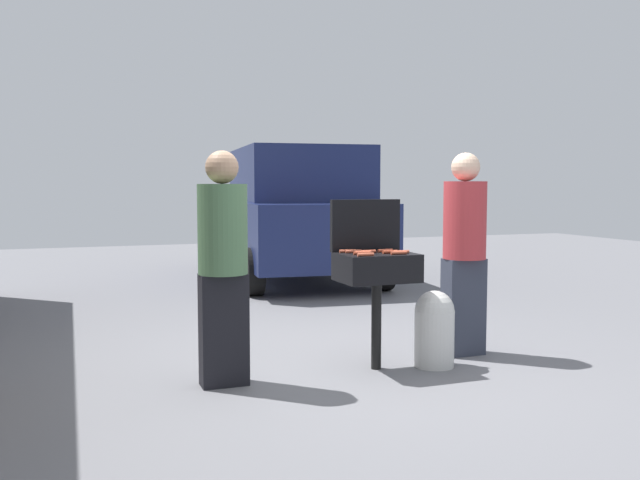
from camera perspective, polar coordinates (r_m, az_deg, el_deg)
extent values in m
plane|color=slate|center=(5.56, 1.83, -10.59)|extent=(24.00, 24.00, 0.00)
cylinder|color=black|center=(5.43, 4.76, -7.14)|extent=(0.08, 0.08, 0.70)
cube|color=black|center=(5.36, 4.79, -2.30)|extent=(0.60, 0.44, 0.22)
cube|color=black|center=(5.53, 3.84, 1.25)|extent=(0.60, 0.05, 0.42)
cylinder|color=#AD4228|center=(5.35, 5.90, -0.99)|extent=(0.13, 0.04, 0.03)
cylinder|color=#C6593D|center=(5.39, 2.32, -0.93)|extent=(0.13, 0.04, 0.03)
cylinder|color=#B74C33|center=(5.36, 4.06, -0.98)|extent=(0.13, 0.03, 0.03)
cylinder|color=#C6593D|center=(5.13, 3.85, -1.23)|extent=(0.13, 0.03, 0.03)
cylinder|color=#B74C33|center=(5.45, 5.50, -0.89)|extent=(0.13, 0.03, 0.03)
cylinder|color=#C6593D|center=(5.37, 2.83, -0.96)|extent=(0.13, 0.04, 0.03)
cylinder|color=#C6593D|center=(5.36, 6.83, -0.99)|extent=(0.13, 0.03, 0.03)
cylinder|color=#C6593D|center=(5.28, 3.64, -1.05)|extent=(0.13, 0.03, 0.03)
cylinder|color=#B74C33|center=(5.27, 6.64, -1.08)|extent=(0.13, 0.03, 0.03)
cylinder|color=#AD4228|center=(5.23, 3.53, -1.10)|extent=(0.13, 0.04, 0.03)
cylinder|color=silver|center=(5.59, 9.57, -8.14)|extent=(0.32, 0.32, 0.46)
sphere|color=silver|center=(5.54, 9.61, -5.82)|extent=(0.31, 0.31, 0.31)
cube|color=black|center=(5.02, -8.09, -7.47)|extent=(0.34, 0.19, 0.82)
cylinder|color=#4C724C|center=(4.92, -8.18, 0.91)|extent=(0.36, 0.36, 0.65)
sphere|color=tan|center=(4.92, -8.24, 6.08)|extent=(0.24, 0.24, 0.24)
cube|color=#333847|center=(5.99, 11.95, -5.50)|extent=(0.35, 0.19, 0.83)
cylinder|color=#B23338|center=(5.91, 12.07, 1.64)|extent=(0.36, 0.36, 0.66)
sphere|color=beige|center=(5.90, 12.14, 6.02)|extent=(0.24, 0.24, 0.24)
cube|color=navy|center=(10.67, -2.13, 0.90)|extent=(2.32, 4.57, 0.90)
cube|color=navy|center=(10.46, -1.90, 5.49)|extent=(2.01, 2.76, 0.80)
cylinder|color=black|center=(9.49, 5.25, -2.30)|extent=(0.28, 0.66, 0.64)
cylinder|color=black|center=(9.04, -5.58, -2.65)|extent=(0.28, 0.66, 0.64)
cylinder|color=black|center=(12.41, 0.40, -0.66)|extent=(0.28, 0.66, 0.64)
cylinder|color=black|center=(12.07, -7.90, -0.85)|extent=(0.28, 0.66, 0.64)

